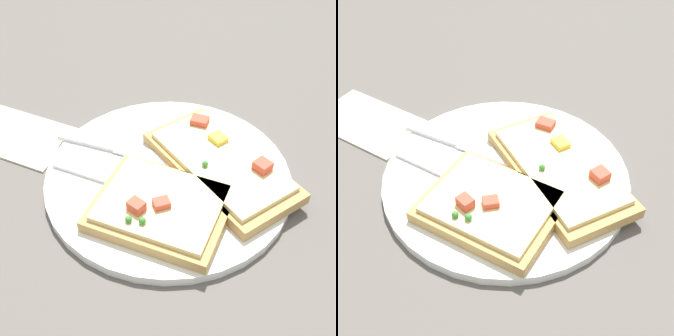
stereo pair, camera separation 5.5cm
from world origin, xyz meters
The scene contains 8 objects.
ground_plane centered at (0.00, 0.00, 0.00)m, with size 4.00×4.00×0.00m, color #56514C.
plate centered at (0.00, 0.00, 0.01)m, with size 0.29×0.29×0.01m.
fork centered at (0.01, 0.04, 0.01)m, with size 0.22×0.03×0.01m.
knife centered at (0.07, -0.02, 0.01)m, with size 0.21×0.04×0.01m.
pizza_slice_main centered at (-0.06, -0.03, 0.02)m, with size 0.22×0.18×0.03m.
pizza_slice_corner centered at (-0.02, 0.06, 0.02)m, with size 0.15×0.12×0.03m.
crumb_scatter centered at (0.01, 0.03, 0.02)m, with size 0.08×0.09×0.01m.
napkin centered at (0.22, 0.01, 0.00)m, with size 0.15×0.09×0.01m.
Camera 2 is at (-0.21, 0.34, 0.41)m, focal length 50.00 mm.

